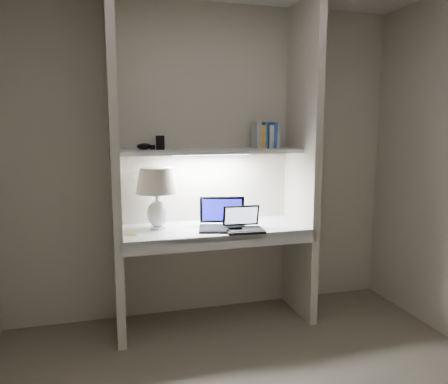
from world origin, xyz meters
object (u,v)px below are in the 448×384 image
object	(u,v)px
laptop_main	(222,221)
speaker	(233,213)
book_row	(266,136)
table_lamp	(157,188)
laptop_netbook	(243,225)

from	to	relation	value
laptop_main	speaker	xyz separation A→B (m)	(0.15, 0.21, 0.02)
speaker	book_row	bearing A→B (deg)	14.46
speaker	table_lamp	bearing A→B (deg)	-151.66
laptop_main	speaker	distance (m)	0.26
laptop_netbook	book_row	bearing A→B (deg)	51.13
speaker	book_row	distance (m)	0.68
laptop_main	speaker	size ratio (longest dim) A/B	2.91
table_lamp	book_row	distance (m)	0.98
table_lamp	laptop_netbook	bearing A→B (deg)	-19.32
laptop_main	book_row	world-z (taller)	book_row
laptop_main	laptop_netbook	size ratio (longest dim) A/B	1.37
table_lamp	book_row	size ratio (longest dim) A/B	2.24
book_row	laptop_netbook	bearing A→B (deg)	-133.26
speaker	book_row	world-z (taller)	book_row
table_lamp	laptop_main	size ratio (longest dim) A/B	1.15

